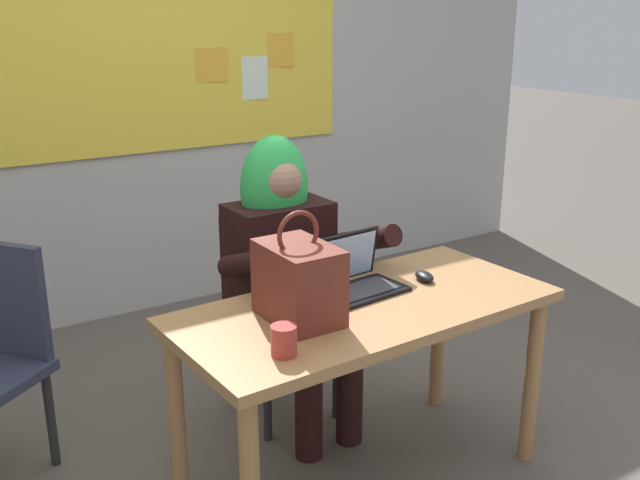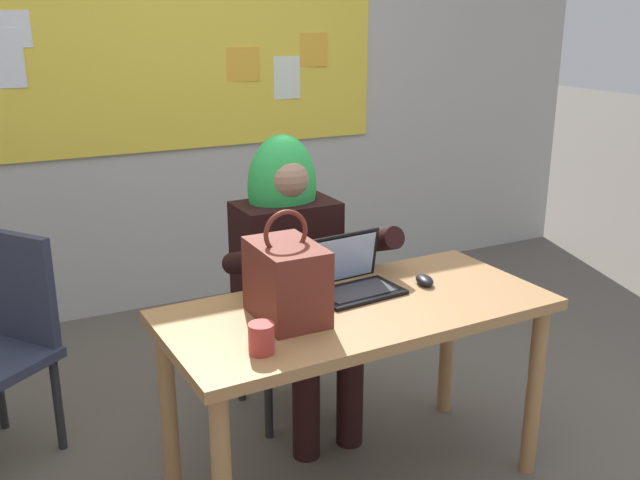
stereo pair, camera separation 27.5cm
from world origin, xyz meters
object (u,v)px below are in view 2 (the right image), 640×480
desk_main (358,331)px  chair_at_desk (282,301)px  laptop (352,279)px  handbag (287,281)px  person_costumed (293,260)px  computer_mouse (425,280)px  chair_spare_by_window (0,337)px  coffee_mug (261,338)px

desk_main → chair_at_desk: 0.70m
laptop → handbag: 0.35m
chair_at_desk → person_costumed: 0.26m
desk_main → computer_mouse: bearing=10.8°
laptop → chair_spare_by_window: (-1.18, 0.70, -0.27)m
desk_main → laptop: size_ratio=4.18×
computer_mouse → coffee_mug: size_ratio=1.09×
laptop → chair_spare_by_window: size_ratio=0.37×
chair_at_desk → person_costumed: bearing=1.0°
chair_at_desk → coffee_mug: bearing=-26.0°
person_costumed → computer_mouse: 0.59m
person_costumed → handbag: 0.62m
handbag → coffee_mug: bearing=-130.9°
chair_at_desk → person_costumed: (-0.00, -0.13, 0.23)m
person_costumed → laptop: bearing=4.7°
laptop → handbag: size_ratio=0.89×
laptop → handbag: handbag is taller
computer_mouse → chair_spare_by_window: (-1.46, 0.76, -0.24)m
coffee_mug → chair_spare_by_window: (-0.69, 1.02, -0.27)m
handbag → laptop: bearing=20.4°
chair_at_desk → coffee_mug: size_ratio=9.35×
handbag → coffee_mug: size_ratio=3.98×
laptop → computer_mouse: size_ratio=3.22×
chair_spare_by_window → chair_at_desk: bearing=136.4°
desk_main → chair_spare_by_window: size_ratio=1.56×
person_costumed → coffee_mug: size_ratio=13.03×
computer_mouse → chair_spare_by_window: 1.66m
desk_main → handbag: handbag is taller
person_costumed → desk_main: bearing=-1.5°
person_costumed → laptop: size_ratio=3.70×
laptop → coffee_mug: 0.59m
person_costumed → handbag: (-0.27, -0.54, 0.14)m
desk_main → chair_at_desk: bearing=89.6°
chair_at_desk → computer_mouse: bearing=28.4°
desk_main → chair_spare_by_window: 1.41m
coffee_mug → desk_main: bearing=23.4°
chair_spare_by_window → person_costumed: bearing=130.1°
desk_main → laptop: laptop is taller
laptop → computer_mouse: laptop is taller
handbag → desk_main: bearing=-2.3°
desk_main → chair_spare_by_window: chair_spare_by_window is taller
coffee_mug → chair_spare_by_window: 1.26m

